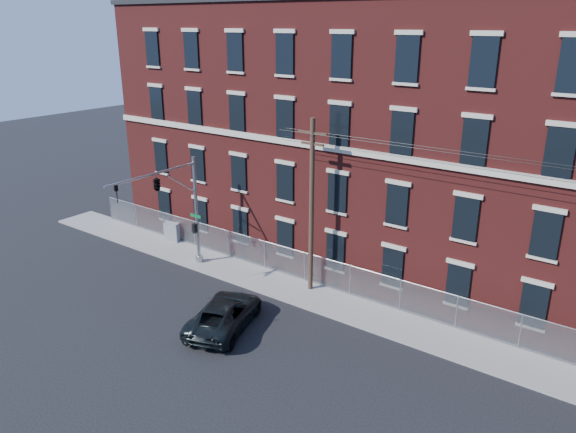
# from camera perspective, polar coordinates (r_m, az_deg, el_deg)

# --- Properties ---
(ground) EXTENTS (140.00, 140.00, 0.00)m
(ground) POSITION_cam_1_polar(r_m,az_deg,el_deg) (29.91, -7.05, -10.49)
(ground) COLOR black
(ground) RESTS_ON ground
(sidewalk) EXTENTS (65.00, 3.00, 0.12)m
(sidewalk) POSITION_cam_1_polar(r_m,az_deg,el_deg) (28.53, 18.95, -12.98)
(sidewalk) COLOR gray
(sidewalk) RESTS_ON ground
(mill_building) EXTENTS (55.30, 14.32, 16.30)m
(mill_building) POSITION_cam_1_polar(r_m,az_deg,el_deg) (33.78, 25.21, 6.16)
(mill_building) COLOR maroon
(mill_building) RESTS_ON ground
(chain_link_fence) EXTENTS (59.06, 0.06, 1.85)m
(chain_link_fence) POSITION_cam_1_polar(r_m,az_deg,el_deg) (29.13, 19.98, -10.12)
(chain_link_fence) COLOR #A5A8AD
(chain_link_fence) RESTS_ON ground
(traffic_signal_mast) EXTENTS (0.90, 6.75, 7.00)m
(traffic_signal_mast) POSITION_cam_1_polar(r_m,az_deg,el_deg) (33.20, -12.47, 2.43)
(traffic_signal_mast) COLOR #9EA0A5
(traffic_signal_mast) RESTS_ON ground
(utility_pole_near) EXTENTS (1.80, 0.28, 10.00)m
(utility_pole_near) POSITION_cam_1_polar(r_m,az_deg,el_deg) (30.59, 2.46, 1.31)
(utility_pole_near) COLOR #483124
(utility_pole_near) RESTS_ON ground
(pickup_truck) EXTENTS (4.12, 6.01, 1.53)m
(pickup_truck) POSITION_cam_1_polar(r_m,az_deg,el_deg) (28.81, -6.59, -9.97)
(pickup_truck) COLOR black
(pickup_truck) RESTS_ON ground
(utility_cabinet) EXTENTS (1.17, 0.77, 1.34)m
(utility_cabinet) POSITION_cam_1_polar(r_m,az_deg,el_deg) (40.00, -11.91, -1.56)
(utility_cabinet) COLOR gray
(utility_cabinet) RESTS_ON sidewalk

